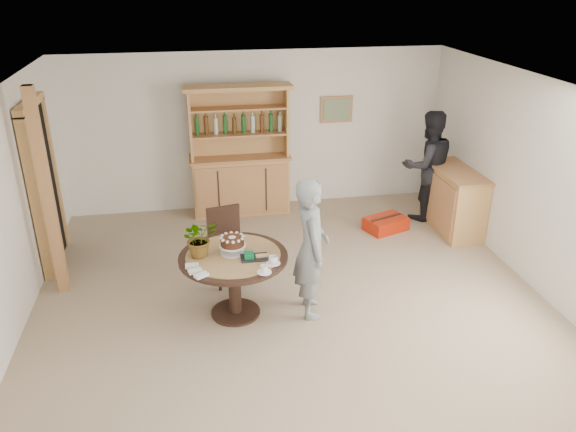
# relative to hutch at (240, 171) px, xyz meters

# --- Properties ---
(ground) EXTENTS (7.00, 7.00, 0.00)m
(ground) POSITION_rel_hutch_xyz_m (0.30, -3.24, -0.69)
(ground) COLOR #9E876C
(ground) RESTS_ON ground
(room_shell) EXTENTS (6.04, 7.04, 2.52)m
(room_shell) POSITION_rel_hutch_xyz_m (0.30, -3.23, 1.05)
(room_shell) COLOR white
(room_shell) RESTS_ON ground
(doorway) EXTENTS (0.13, 1.10, 2.18)m
(doorway) POSITION_rel_hutch_xyz_m (-2.63, -1.24, 0.42)
(doorway) COLOR black
(doorway) RESTS_ON ground
(pine_post) EXTENTS (0.12, 0.12, 2.50)m
(pine_post) POSITION_rel_hutch_xyz_m (-2.40, -2.04, 0.56)
(pine_post) COLOR #B1774A
(pine_post) RESTS_ON ground
(hutch) EXTENTS (1.62, 0.54, 2.04)m
(hutch) POSITION_rel_hutch_xyz_m (0.00, 0.00, 0.00)
(hutch) COLOR tan
(hutch) RESTS_ON ground
(sideboard) EXTENTS (0.54, 1.26, 0.94)m
(sideboard) POSITION_rel_hutch_xyz_m (3.04, -1.24, -0.22)
(sideboard) COLOR tan
(sideboard) RESTS_ON ground
(dining_table) EXTENTS (1.20, 1.20, 0.76)m
(dining_table) POSITION_rel_hutch_xyz_m (-0.38, -2.94, -0.08)
(dining_table) COLOR black
(dining_table) RESTS_ON ground
(dining_chair) EXTENTS (0.50, 0.50, 0.95)m
(dining_chair) POSITION_rel_hutch_xyz_m (-0.39, -2.11, -0.15)
(dining_chair) COLOR black
(dining_chair) RESTS_ON ground
(birthday_cake) EXTENTS (0.30, 0.30, 0.20)m
(birthday_cake) POSITION_rel_hutch_xyz_m (-0.38, -2.89, 0.19)
(birthday_cake) COLOR white
(birthday_cake) RESTS_ON dining_table
(flower_vase) EXTENTS (0.47, 0.44, 0.42)m
(flower_vase) POSITION_rel_hutch_xyz_m (-0.73, -2.89, 0.28)
(flower_vase) COLOR #3F7233
(flower_vase) RESTS_ON dining_table
(gift_tray) EXTENTS (0.30, 0.20, 0.08)m
(gift_tray) POSITION_rel_hutch_xyz_m (-0.16, -3.06, 0.10)
(gift_tray) COLOR black
(gift_tray) RESTS_ON dining_table
(coffee_cup_a) EXTENTS (0.15, 0.15, 0.09)m
(coffee_cup_a) POSITION_rel_hutch_xyz_m (0.02, -3.22, 0.11)
(coffee_cup_a) COLOR white
(coffee_cup_a) RESTS_ON dining_table
(coffee_cup_b) EXTENTS (0.15, 0.15, 0.08)m
(coffee_cup_b) POSITION_rel_hutch_xyz_m (-0.10, -3.39, 0.11)
(coffee_cup_b) COLOR white
(coffee_cup_b) RESTS_ON dining_table
(napkins) EXTENTS (0.24, 0.33, 0.03)m
(napkins) POSITION_rel_hutch_xyz_m (-0.79, -3.25, 0.09)
(napkins) COLOR white
(napkins) RESTS_ON dining_table
(teen_boy) EXTENTS (0.43, 0.62, 1.62)m
(teen_boy) POSITION_rel_hutch_xyz_m (0.47, -3.04, 0.12)
(teen_boy) COLOR slate
(teen_boy) RESTS_ON ground
(adult_person) EXTENTS (0.90, 0.73, 1.71)m
(adult_person) POSITION_rel_hutch_xyz_m (2.80, -0.76, 0.17)
(adult_person) COLOR black
(adult_person) RESTS_ON ground
(red_suitcase) EXTENTS (0.70, 0.58, 0.21)m
(red_suitcase) POSITION_rel_hutch_xyz_m (2.06, -1.11, -0.59)
(red_suitcase) COLOR red
(red_suitcase) RESTS_ON ground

